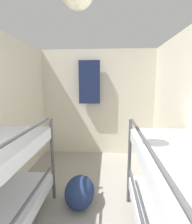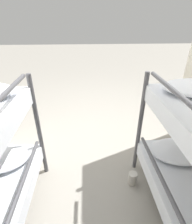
% 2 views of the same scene
% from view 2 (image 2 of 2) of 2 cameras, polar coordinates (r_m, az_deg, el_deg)
% --- Properties ---
extents(ground_plane, '(20.00, 20.00, 0.00)m').
position_cam_2_polar(ground_plane, '(2.61, -2.13, -8.77)').
color(ground_plane, gray).
extents(tin_can, '(0.09, 0.09, 0.14)m').
position_cam_2_polar(tin_can, '(2.03, 11.82, -20.46)').
color(tin_can, '#B7B2A8').
rests_on(tin_can, ground_plane).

